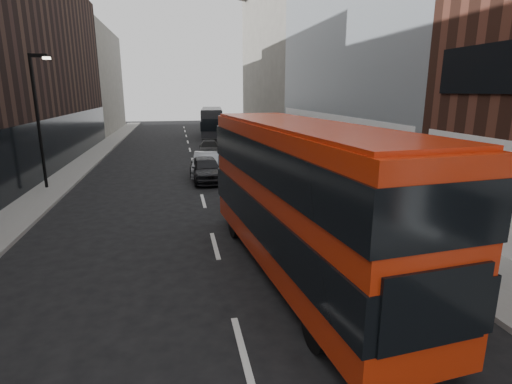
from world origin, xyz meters
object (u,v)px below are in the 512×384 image
street_lamp (39,113)px  car_c (209,148)px  grey_bus (212,121)px  car_b (207,164)px  red_bus (301,193)px  car_a (206,169)px

street_lamp → car_c: bearing=47.4°
grey_bus → car_b: size_ratio=2.31×
car_c → grey_bus: bearing=88.4°
car_c → car_b: bearing=-91.4°
red_bus → car_a: bearing=91.8°
grey_bus → car_b: (-2.39, -22.66, -1.03)m
car_a → car_c: (1.03, 10.07, -0.13)m
car_c → red_bus: bearing=-83.6°
street_lamp → red_bus: street_lamp is taller
street_lamp → car_a: size_ratio=1.60×
car_a → street_lamp: bearing=-179.5°
street_lamp → grey_bus: size_ratio=0.67×
red_bus → car_b: (-1.61, 14.77, -1.73)m
car_a → car_b: 1.61m
street_lamp → red_bus: 16.52m
grey_bus → red_bus: bearing=-85.9°
street_lamp → car_a: bearing=3.5°
car_b → car_c: car_b is taller
street_lamp → red_bus: size_ratio=0.62×
grey_bus → car_a: bearing=-90.7°
red_bus → grey_bus: 37.44m
grey_bus → car_a: (-2.55, -24.25, -1.03)m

